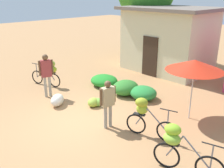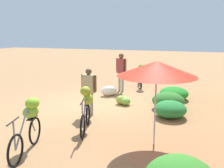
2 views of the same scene
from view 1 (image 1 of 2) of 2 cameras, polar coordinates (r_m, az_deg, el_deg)
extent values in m
plane|color=#AD7D50|center=(8.66, -7.54, -8.32)|extent=(60.00, 60.00, 0.00)
cube|color=beige|center=(14.16, 12.45, 9.36)|extent=(4.22, 3.02, 3.19)
cube|color=#72665B|center=(13.97, 12.97, 16.12)|extent=(4.72, 3.52, 0.16)
cube|color=#332319|center=(13.07, 8.44, 6.07)|extent=(0.90, 0.06, 2.00)
cylinder|color=brown|center=(16.62, 7.20, 11.11)|extent=(0.39, 0.39, 3.16)
ellipsoid|color=#248A28|center=(11.66, -1.77, 0.76)|extent=(1.29, 1.17, 0.51)
ellipsoid|color=#337C2C|center=(10.66, 3.04, -0.82)|extent=(1.01, 1.16, 0.62)
ellipsoid|color=#288437|center=(10.30, 7.00, -1.98)|extent=(1.09, 1.03, 0.52)
cylinder|color=beige|center=(8.82, 17.37, -1.52)|extent=(0.04, 0.04, 1.98)
cone|color=red|center=(8.55, 17.98, 4.04)|extent=(1.86, 1.86, 0.35)
torus|color=black|center=(12.43, -16.33, 1.49)|extent=(0.62, 0.25, 0.64)
torus|color=black|center=(11.77, -12.70, 0.79)|extent=(0.62, 0.25, 0.64)
cylinder|color=slate|center=(11.80, -13.47, 2.24)|extent=(0.38, 0.16, 0.59)
cylinder|color=slate|center=(12.13, -15.32, 2.56)|extent=(0.66, 0.25, 0.60)
cylinder|color=black|center=(12.25, -16.62, 4.35)|extent=(0.48, 0.19, 0.03)
cylinder|color=slate|center=(12.34, -16.48, 2.91)|extent=(0.04, 0.04, 0.65)
cube|color=black|center=(11.73, -13.21, 2.48)|extent=(0.39, 0.25, 0.02)
ellipsoid|color=#9DB826|center=(11.67, -13.19, 3.18)|extent=(0.52, 0.47, 0.29)
ellipsoid|color=#88A333|center=(11.70, -13.49, 4.41)|extent=(0.45, 0.36, 0.30)
torus|color=black|center=(7.56, 12.16, -10.37)|extent=(0.62, 0.24, 0.64)
torus|color=black|center=(7.83, 5.38, -8.85)|extent=(0.62, 0.24, 0.64)
cylinder|color=slate|center=(7.64, 6.61, -7.22)|extent=(0.36, 0.14, 0.60)
cylinder|color=slate|center=(7.49, 10.03, -7.96)|extent=(0.63, 0.23, 0.60)
cylinder|color=black|center=(7.25, 12.54, -5.75)|extent=(0.49, 0.18, 0.03)
cylinder|color=slate|center=(7.40, 12.35, -8.11)|extent=(0.04, 0.04, 0.67)
cube|color=black|center=(7.63, 6.12, -6.72)|extent=(0.39, 0.24, 0.02)
ellipsoid|color=#96B32C|center=(7.57, 6.73, -5.52)|extent=(0.43, 0.39, 0.33)
ellipsoid|color=#97A325|center=(7.41, 6.62, -4.10)|extent=(0.47, 0.45, 0.27)
torus|color=black|center=(6.55, 12.05, -15.32)|extent=(0.66, 0.23, 0.68)
cylinder|color=slate|center=(6.34, 13.80, -13.30)|extent=(0.38, 0.14, 0.66)
cylinder|color=slate|center=(6.25, 18.35, -14.32)|extent=(0.67, 0.22, 0.67)
cylinder|color=black|center=(6.05, 21.75, -12.57)|extent=(0.49, 0.16, 0.03)
cylinder|color=slate|center=(6.22, 21.37, -15.02)|extent=(0.04, 0.04, 0.63)
cube|color=black|center=(6.33, 13.17, -12.81)|extent=(0.38, 0.23, 0.02)
ellipsoid|color=#8CBD37|center=(6.23, 13.22, -11.78)|extent=(0.44, 0.36, 0.27)
ellipsoid|color=#8CC22B|center=(6.17, 13.42, -9.83)|extent=(0.47, 0.42, 0.27)
ellipsoid|color=#7DB940|center=(9.67, -3.38, -4.05)|extent=(0.61, 0.60, 0.30)
ellipsoid|color=#8FB139|center=(9.62, -4.20, -4.10)|extent=(0.54, 0.59, 0.34)
ellipsoid|color=silver|center=(9.88, -12.11, -3.53)|extent=(0.77, 0.83, 0.44)
cylinder|color=gray|center=(8.05, -1.45, -7.41)|extent=(0.11, 0.11, 0.76)
cylinder|color=gray|center=(8.14, -0.39, -7.08)|extent=(0.11, 0.11, 0.76)
cube|color=tan|center=(7.81, -0.95, -2.80)|extent=(0.26, 0.43, 0.60)
cylinder|color=brown|center=(7.67, -2.49, -3.00)|extent=(0.08, 0.08, 0.54)
cylinder|color=brown|center=(7.93, 0.54, -2.20)|extent=(0.08, 0.08, 0.54)
sphere|color=brown|center=(7.66, -0.97, -0.01)|extent=(0.21, 0.21, 0.21)
cylinder|color=gray|center=(10.76, -13.69, -0.49)|extent=(0.11, 0.11, 0.86)
cylinder|color=gray|center=(10.73, -14.62, -0.62)|extent=(0.11, 0.11, 0.86)
cube|color=maroon|center=(10.51, -14.50, 3.38)|extent=(0.32, 0.44, 0.68)
cylinder|color=brown|center=(10.54, -13.19, 3.74)|extent=(0.08, 0.08, 0.61)
cylinder|color=brown|center=(10.46, -15.86, 3.38)|extent=(0.08, 0.08, 0.61)
sphere|color=brown|center=(10.39, -14.72, 5.80)|extent=(0.23, 0.23, 0.23)
camera|label=2|loc=(8.50, 56.48, 1.40)|focal=38.42mm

